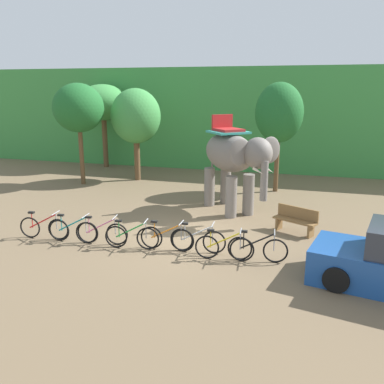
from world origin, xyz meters
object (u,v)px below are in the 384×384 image
(tree_center_right, at_px, (78,108))
(bike_yellow, at_px, (224,247))
(bike_red, at_px, (44,227))
(tree_far_right, at_px, (103,103))
(tree_center_left, at_px, (136,117))
(elephant, at_px, (233,157))
(bike_white, at_px, (198,240))
(bike_black, at_px, (257,249))
(bike_pink, at_px, (101,232))
(bike_orange, at_px, (167,238))
(wooden_bench, at_px, (296,219))
(bike_teal, at_px, (73,230))
(tree_center, at_px, (279,113))
(bike_green, at_px, (132,237))

(tree_center_right, height_order, bike_yellow, tree_center_right)
(bike_red, bearing_deg, tree_far_right, 108.47)
(tree_center_left, bearing_deg, bike_yellow, -54.07)
(tree_center_right, bearing_deg, elephant, -18.42)
(tree_far_right, height_order, tree_center_right, tree_center_right)
(elephant, xyz_separation_m, bike_white, (-0.23, -4.37, -1.82))
(elephant, bearing_deg, bike_black, -70.86)
(tree_far_right, bearing_deg, bike_pink, -63.08)
(bike_orange, height_order, bike_yellow, same)
(bike_white, bearing_deg, wooden_bench, 42.94)
(bike_yellow, xyz_separation_m, wooden_bench, (1.87, 2.92, 0.09))
(tree_center_left, distance_m, wooden_bench, 10.92)
(tree_far_right, distance_m, tree_center_left, 4.50)
(bike_red, relative_size, wooden_bench, 1.12)
(bike_teal, relative_size, bike_white, 1.00)
(tree_center_right, distance_m, bike_teal, 9.12)
(bike_orange, xyz_separation_m, bike_black, (2.75, -0.10, 0.00))
(tree_center, relative_size, bike_white, 2.97)
(tree_center, bearing_deg, bike_yellow, -94.66)
(tree_far_right, bearing_deg, bike_teal, -67.01)
(tree_center_right, height_order, wooden_bench, tree_center_right)
(bike_red, distance_m, bike_yellow, 6.01)
(bike_yellow, bearing_deg, tree_center_right, 140.07)
(tree_far_right, height_order, bike_green, tree_far_right)
(tree_center_left, bearing_deg, bike_teal, -79.39)
(tree_center_right, xyz_separation_m, bike_teal, (4.02, -7.43, -3.43))
(bike_teal, xyz_separation_m, bike_yellow, (4.93, -0.07, 0.00))
(elephant, relative_size, bike_pink, 2.24)
(bike_red, xyz_separation_m, bike_green, (3.11, 0.00, 0.00))
(tree_far_right, bearing_deg, wooden_bench, -37.54)
(bike_pink, xyz_separation_m, bike_orange, (2.14, 0.11, 0.00))
(bike_green, height_order, bike_black, same)
(tree_center_left, xyz_separation_m, elephant, (5.97, -4.42, -1.15))
(elephant, xyz_separation_m, bike_yellow, (0.66, -4.73, -1.82))
(bike_red, xyz_separation_m, bike_yellow, (6.01, -0.06, 0.00))
(elephant, xyz_separation_m, bike_orange, (-1.17, -4.47, -1.82))
(tree_center_right, bearing_deg, tree_far_right, 103.17)
(tree_far_right, distance_m, bike_yellow, 16.07)
(tree_far_right, xyz_separation_m, bike_black, (10.94, -11.89, -3.53))
(tree_center_right, relative_size, bike_yellow, 2.95)
(bike_teal, bearing_deg, bike_yellow, -0.78)
(bike_red, xyz_separation_m, bike_white, (5.13, 0.30, 0.00))
(bike_black, bearing_deg, tree_far_right, 132.63)
(bike_teal, height_order, bike_white, same)
(bike_white, bearing_deg, tree_far_right, 127.98)
(tree_center_right, height_order, bike_white, tree_center_right)
(bike_white, bearing_deg, bike_yellow, -22.00)
(bike_red, bearing_deg, bike_yellow, -0.59)
(bike_red, relative_size, bike_orange, 1.00)
(tree_far_right, xyz_separation_m, bike_pink, (6.05, -11.91, -3.53))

